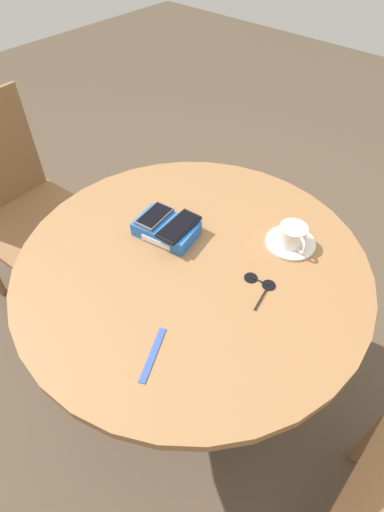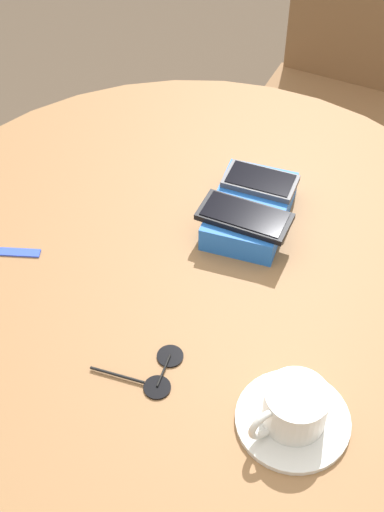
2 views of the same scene
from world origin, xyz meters
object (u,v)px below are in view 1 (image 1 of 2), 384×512
(phone_gray, at_px, (154,216))
(lanyard_strap, at_px, (153,354))
(round_table, at_px, (192,284))
(saucer, at_px, (290,243))
(coffee_cup, at_px, (293,235))
(chair_near_window, at_px, (24,209))
(sunglasses, at_px, (260,284))
(phone_box, at_px, (166,229))
(phone_black, at_px, (179,226))

(phone_gray, relative_size, lanyard_strap, 0.84)
(round_table, distance_m, saucer, 0.32)
(saucer, bearing_deg, coffee_cup, -28.28)
(coffee_cup, xyz_separation_m, chair_near_window, (-1.08, -0.31, -0.31))
(lanyard_strap, bearing_deg, phone_gray, 134.39)
(coffee_cup, distance_m, sunglasses, 0.19)
(round_table, distance_m, chair_near_window, 0.93)
(lanyard_strap, bearing_deg, round_table, 114.61)
(phone_box, distance_m, coffee_cup, 0.37)
(phone_gray, height_order, lanyard_strap, phone_gray)
(phone_black, bearing_deg, phone_gray, -170.12)
(round_table, xyz_separation_m, chair_near_window, (-0.91, -0.06, -0.16))
(phone_black, distance_m, lanyard_strap, 0.40)
(round_table, height_order, chair_near_window, chair_near_window)
(phone_black, distance_m, sunglasses, 0.29)
(phone_box, bearing_deg, phone_black, 13.87)
(chair_near_window, bearing_deg, sunglasses, 6.31)
(round_table, xyz_separation_m, coffee_cup, (0.17, 0.24, 0.14))
(saucer, height_order, chair_near_window, chair_near_window)
(phone_gray, bearing_deg, round_table, -9.02)
(lanyard_strap, bearing_deg, phone_black, 123.82)
(saucer, height_order, coffee_cup, coffee_cup)
(phone_black, height_order, chair_near_window, chair_near_window)
(round_table, height_order, phone_box, phone_box)
(phone_box, xyz_separation_m, chair_near_window, (-0.78, -0.10, -0.29))
(coffee_cup, height_order, lanyard_strap, coffee_cup)
(coffee_cup, bearing_deg, phone_box, -145.21)
(round_table, bearing_deg, phone_box, 166.22)
(round_table, relative_size, sunglasses, 8.96)
(phone_gray, height_order, phone_black, same)
(phone_gray, distance_m, chair_near_window, 0.81)
(phone_gray, bearing_deg, coffee_cup, 31.84)
(phone_box, bearing_deg, saucer, 35.16)
(coffee_cup, bearing_deg, round_table, -125.42)
(chair_near_window, bearing_deg, coffee_cup, 15.90)
(phone_gray, distance_m, lanyard_strap, 0.44)
(chair_near_window, bearing_deg, phone_black, 7.45)
(phone_gray, relative_size, chair_near_window, 0.14)
(round_table, relative_size, lanyard_strap, 6.82)
(lanyard_strap, distance_m, sunglasses, 0.35)
(phone_gray, xyz_separation_m, lanyard_strap, (0.30, -0.31, -0.05))
(round_table, xyz_separation_m, saucer, (0.17, 0.25, 0.11))
(sunglasses, bearing_deg, lanyard_strap, -100.57)
(coffee_cup, xyz_separation_m, lanyard_strap, (-0.04, -0.53, -0.04))
(saucer, relative_size, sunglasses, 1.31)
(round_table, relative_size, chair_near_window, 1.11)
(phone_black, relative_size, chair_near_window, 0.16)
(phone_box, xyz_separation_m, coffee_cup, (0.30, 0.21, 0.02))
(saucer, distance_m, chair_near_window, 1.16)
(phone_black, bearing_deg, sunglasses, 2.96)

